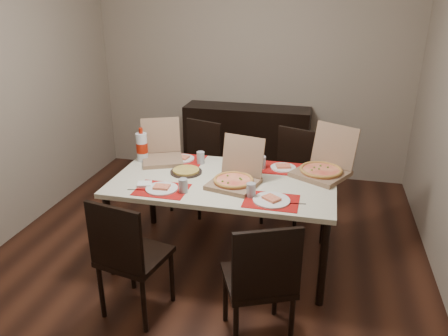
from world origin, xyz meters
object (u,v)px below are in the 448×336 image
at_px(dip_bowl, 236,168).
at_px(chair_far_left, 198,162).
at_px(dining_table, 224,187).
at_px(chair_near_left, 128,254).
at_px(pizza_box_center, 235,178).
at_px(chair_far_right, 291,172).
at_px(sideboard, 247,143).
at_px(soda_bottle, 142,147).
at_px(chair_near_right, 261,279).

bearing_deg(dip_bowl, chair_far_left, 128.75).
bearing_deg(dining_table, dip_bowl, 77.07).
relative_size(chair_near_left, pizza_box_center, 2.00).
relative_size(dining_table, chair_far_right, 1.94).
relative_size(sideboard, dining_table, 0.83).
distance_m(chair_far_right, pizza_box_center, 1.04).
relative_size(sideboard, dip_bowl, 11.30).
height_order(chair_far_left, soda_bottle, soda_bottle).
height_order(dining_table, chair_near_left, chair_near_left).
bearing_deg(sideboard, soda_bottle, -113.05).
xyz_separation_m(pizza_box_center, soda_bottle, (-0.93, 0.32, 0.07)).
distance_m(dining_table, soda_bottle, 0.87).
bearing_deg(dip_bowl, pizza_box_center, -79.05).
height_order(chair_near_right, dip_bowl, chair_near_right).
bearing_deg(dining_table, chair_near_left, -118.50).
bearing_deg(chair_near_right, pizza_box_center, 112.27).
bearing_deg(chair_near_left, soda_bottle, 107.33).
height_order(chair_far_right, soda_bottle, soda_bottle).
bearing_deg(sideboard, pizza_box_center, -82.29).
distance_m(chair_far_left, dip_bowl, 0.92).
relative_size(sideboard, chair_far_right, 1.61).
distance_m(dining_table, chair_far_left, 1.05).
relative_size(dining_table, chair_far_left, 1.94).
xyz_separation_m(chair_near_right, dip_bowl, (-0.41, 1.16, 0.25)).
relative_size(dip_bowl, soda_bottle, 0.43).
relative_size(pizza_box_center, soda_bottle, 1.50).
bearing_deg(dip_bowl, chair_far_right, 55.56).
height_order(sideboard, soda_bottle, soda_bottle).
xyz_separation_m(chair_far_left, chair_far_right, (0.98, -0.06, 0.00)).
relative_size(chair_far_right, soda_bottle, 3.01).
bearing_deg(sideboard, dining_table, -85.39).
relative_size(chair_far_left, chair_far_right, 1.00).
distance_m(sideboard, chair_far_left, 0.97).
xyz_separation_m(dip_bowl, soda_bottle, (-0.87, 0.02, 0.11)).
bearing_deg(chair_near_right, dip_bowl, 109.45).
height_order(chair_near_right, pizza_box_center, pizza_box_center).
bearing_deg(soda_bottle, chair_near_right, -42.62).
bearing_deg(chair_near_left, dip_bowl, 64.43).
distance_m(sideboard, chair_far_right, 1.15).
height_order(chair_near_left, chair_far_right, same).
distance_m(chair_near_right, chair_far_right, 1.78).
height_order(dining_table, soda_bottle, soda_bottle).
bearing_deg(chair_far_left, dip_bowl, -51.25).
relative_size(sideboard, soda_bottle, 4.85).
bearing_deg(dip_bowl, chair_near_right, -70.55).
bearing_deg(chair_far_right, chair_far_left, 176.53).
height_order(dining_table, pizza_box_center, pizza_box_center).
height_order(sideboard, dip_bowl, sideboard).
bearing_deg(dip_bowl, sideboard, 97.08).
bearing_deg(soda_bottle, sideboard, 66.95).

